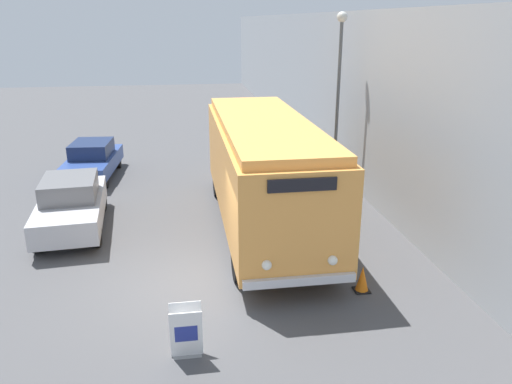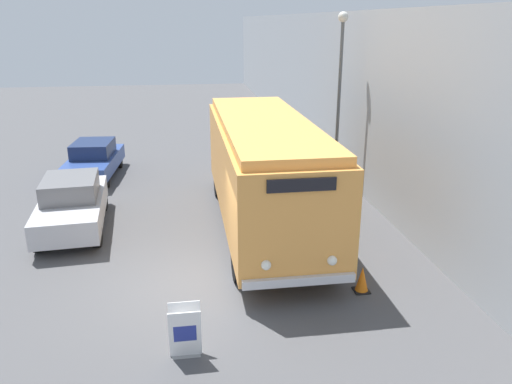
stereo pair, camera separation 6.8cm
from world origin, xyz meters
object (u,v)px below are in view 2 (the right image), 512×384
parked_car_near (72,204)px  traffic_cone (362,279)px  vintage_bus (265,168)px  streetlamp (340,78)px  parked_car_mid (94,160)px  sign_board (185,332)px

parked_car_near → traffic_cone: 8.83m
vintage_bus → traffic_cone: size_ratio=14.69×
streetlamp → parked_car_mid: bearing=163.4°
parked_car_near → traffic_cone: (7.36, -4.86, -0.49)m
parked_car_mid → sign_board: bearing=-69.7°
vintage_bus → sign_board: vintage_bus is taller
parked_car_near → traffic_cone: size_ratio=7.06×
sign_board → parked_car_mid: parked_car_mid is taller
sign_board → parked_car_near: size_ratio=0.24×
vintage_bus → sign_board: size_ratio=8.79×
sign_board → traffic_cone: bearing=23.4°
streetlamp → parked_car_near: (-8.98, -2.62, -3.30)m
parked_car_near → traffic_cone: bearing=-37.8°
streetlamp → traffic_cone: (-1.62, -7.49, -3.79)m
streetlamp → traffic_cone: 8.54m
vintage_bus → parked_car_near: 5.89m
vintage_bus → streetlamp: bearing=46.2°
parked_car_near → parked_car_mid: parked_car_near is taller
streetlamp → parked_car_mid: size_ratio=1.49×
streetlamp → traffic_cone: size_ratio=10.05×
vintage_bus → parked_car_mid: size_ratio=2.17×
vintage_bus → parked_car_mid: 8.59m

